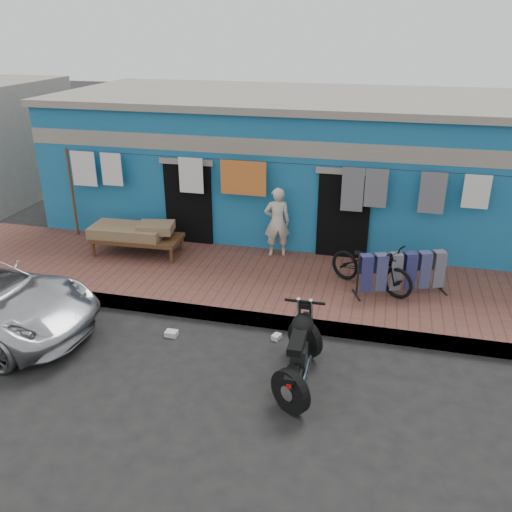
{
  "coord_description": "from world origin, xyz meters",
  "views": [
    {
      "loc": [
        2.14,
        -6.57,
        4.98
      ],
      "look_at": [
        0.0,
        2.0,
        1.15
      ],
      "focal_mm": 38.0,
      "sensor_mm": 36.0,
      "label": 1
    }
  ],
  "objects_px": {
    "seated_person": "(277,222)",
    "bicycle": "(372,261)",
    "motorcycle": "(299,350)",
    "charpoy": "(138,239)",
    "jeans_rack": "(402,273)"
  },
  "relations": [
    {
      "from": "jeans_rack",
      "to": "bicycle",
      "type": "bearing_deg",
      "value": 170.23
    },
    {
      "from": "bicycle",
      "to": "motorcycle",
      "type": "height_order",
      "value": "bicycle"
    },
    {
      "from": "motorcycle",
      "to": "charpoy",
      "type": "bearing_deg",
      "value": 139.74
    },
    {
      "from": "motorcycle",
      "to": "seated_person",
      "type": "bearing_deg",
      "value": 105.4
    },
    {
      "from": "seated_person",
      "to": "charpoy",
      "type": "height_order",
      "value": "seated_person"
    },
    {
      "from": "seated_person",
      "to": "jeans_rack",
      "type": "relative_size",
      "value": 0.86
    },
    {
      "from": "motorcycle",
      "to": "jeans_rack",
      "type": "xyz_separation_m",
      "value": [
        1.45,
        2.84,
        0.11
      ]
    },
    {
      "from": "seated_person",
      "to": "charpoy",
      "type": "relative_size",
      "value": 0.74
    },
    {
      "from": "jeans_rack",
      "to": "motorcycle",
      "type": "bearing_deg",
      "value": -116.99
    },
    {
      "from": "motorcycle",
      "to": "charpoy",
      "type": "relative_size",
      "value": 0.85
    },
    {
      "from": "seated_person",
      "to": "jeans_rack",
      "type": "distance_m",
      "value": 2.94
    },
    {
      "from": "seated_person",
      "to": "bicycle",
      "type": "relative_size",
      "value": 0.87
    },
    {
      "from": "motorcycle",
      "to": "charpoy",
      "type": "distance_m",
      "value": 5.41
    },
    {
      "from": "motorcycle",
      "to": "charpoy",
      "type": "xyz_separation_m",
      "value": [
        -4.19,
        3.43,
        0.03
      ]
    },
    {
      "from": "seated_person",
      "to": "bicycle",
      "type": "distance_m",
      "value": 2.39
    }
  ]
}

